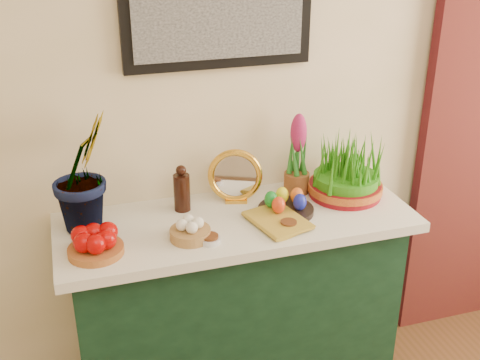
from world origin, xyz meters
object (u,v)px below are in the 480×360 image
at_px(mirror, 235,177).
at_px(wheatgrass_sabzeh, 346,171).
at_px(book, 258,226).
at_px(hyacinth_green, 81,154).
at_px(sideboard, 237,313).

bearing_deg(mirror, wheatgrass_sabzeh, -11.09).
bearing_deg(book, wheatgrass_sabzeh, 7.45).
bearing_deg(hyacinth_green, wheatgrass_sabzeh, -47.08).
xyz_separation_m(mirror, book, (0.01, -0.26, -0.09)).
height_order(sideboard, hyacinth_green, hyacinth_green).
distance_m(hyacinth_green, mirror, 0.63).
relative_size(sideboard, book, 5.40).
xyz_separation_m(book, wheatgrass_sabzeh, (0.45, 0.17, 0.10)).
relative_size(sideboard, wheatgrass_sabzeh, 4.17).
height_order(book, wheatgrass_sabzeh, wheatgrass_sabzeh).
relative_size(hyacinth_green, book, 2.47).
height_order(sideboard, book, book).
distance_m(mirror, wheatgrass_sabzeh, 0.46).
relative_size(hyacinth_green, mirror, 2.59).
relative_size(mirror, book, 0.95).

